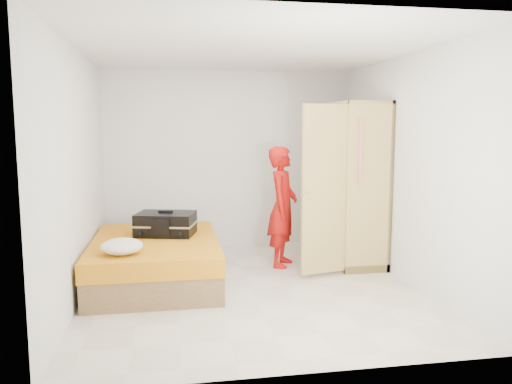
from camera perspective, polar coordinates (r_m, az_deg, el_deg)
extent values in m
plane|color=beige|center=(5.67, -0.58, -10.91)|extent=(4.00, 4.00, 0.00)
plane|color=white|center=(5.45, -0.62, 16.03)|extent=(4.00, 4.00, 0.00)
cube|color=white|center=(7.38, -3.07, 3.64)|extent=(3.60, 0.02, 2.60)
cube|color=white|center=(3.46, 4.67, -0.63)|extent=(3.60, 0.02, 2.60)
cube|color=white|center=(5.42, -19.74, 1.86)|extent=(0.02, 4.00, 2.60)
cube|color=white|center=(5.96, 16.75, 2.45)|extent=(0.02, 4.00, 2.60)
cube|color=olive|center=(5.99, -11.36, -8.55)|extent=(1.40, 2.00, 0.30)
cube|color=orange|center=(5.93, -11.42, -6.23)|extent=(1.42, 2.02, 0.20)
cube|color=tan|center=(6.79, 13.07, 1.02)|extent=(0.04, 1.20, 2.10)
cube|color=tan|center=(6.15, 12.84, 0.38)|extent=(0.58, 0.04, 2.10)
cube|color=tan|center=(7.23, 9.32, 1.49)|extent=(0.58, 0.04, 2.10)
cube|color=tan|center=(6.66, 11.16, 9.83)|extent=(0.58, 1.20, 0.04)
cube|color=#AE874A|center=(6.87, 10.73, -7.34)|extent=(0.58, 1.20, 0.10)
cube|color=tan|center=(6.88, 7.96, 1.22)|extent=(0.04, 0.59, 2.00)
cube|color=tan|center=(5.91, 7.83, 0.22)|extent=(0.58, 0.17, 2.00)
cylinder|color=#B2B2B7|center=(6.65, 11.12, 8.45)|extent=(0.02, 1.10, 0.02)
imported|color=#B90B12|center=(6.41, 3.05, -1.68)|extent=(0.57, 0.66, 1.54)
cube|color=black|center=(6.09, -10.27, -3.58)|extent=(0.77, 0.63, 0.27)
cube|color=black|center=(6.07, -10.31, -2.21)|extent=(0.18, 0.09, 0.03)
ellipsoid|color=white|center=(5.28, -15.08, -6.02)|extent=(0.42, 0.42, 0.16)
cube|color=white|center=(6.73, -10.49, -3.31)|extent=(0.54, 0.33, 0.09)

